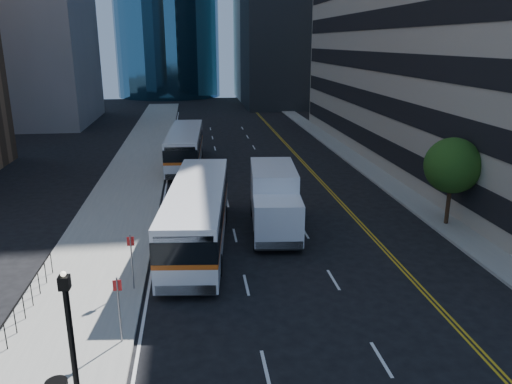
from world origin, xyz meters
TOP-DOWN VIEW (x-y plane):
  - ground at (0.00, 0.00)m, footprint 160.00×160.00m
  - sidewalk_west at (-10.50, 25.00)m, footprint 5.00×90.00m
  - sidewalk_east at (9.00, 25.00)m, footprint 2.00×90.00m
  - street_tree at (9.00, 8.00)m, footprint 3.20×3.20m
  - lamp_post at (-9.00, -6.00)m, footprint 0.28×0.28m
  - bus_front at (-5.53, 6.93)m, footprint 3.97×12.78m
  - bus_rear at (-6.35, 25.09)m, footprint 3.26×12.15m
  - box_truck at (-1.18, 8.61)m, footprint 3.15×7.50m

SIDE VIEW (x-z plane):
  - ground at x=0.00m, z-range 0.00..0.00m
  - sidewalk_west at x=-10.50m, z-range 0.00..0.15m
  - sidewalk_east at x=9.00m, z-range 0.00..0.15m
  - bus_rear at x=-6.35m, z-range 0.14..3.25m
  - bus_front at x=-5.53m, z-range 0.15..3.39m
  - box_truck at x=-1.18m, z-range 0.10..3.59m
  - lamp_post at x=-9.00m, z-range 0.44..5.00m
  - street_tree at x=9.00m, z-range 1.09..6.19m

